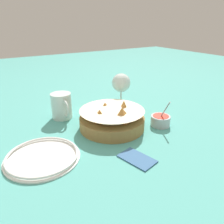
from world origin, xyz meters
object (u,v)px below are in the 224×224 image
at_px(wine_glass, 121,84).
at_px(side_plate, 42,156).
at_px(beer_mug, 62,107).
at_px(sauce_cup, 160,120).
at_px(food_basket, 112,119).

height_order(wine_glass, side_plate, wine_glass).
distance_m(beer_mug, side_plate, 0.30).
bearing_deg(beer_mug, side_plate, -31.55).
distance_m(sauce_cup, beer_mug, 0.41).
relative_size(sauce_cup, wine_glass, 0.68).
xyz_separation_m(sauce_cup, beer_mug, (-0.27, -0.30, 0.03)).
distance_m(wine_glass, beer_mug, 0.28).
relative_size(wine_glass, side_plate, 0.72).
height_order(food_basket, side_plate, food_basket).
height_order(beer_mug, side_plate, beer_mug).
distance_m(food_basket, beer_mug, 0.23).
distance_m(wine_glass, side_plate, 0.49).
bearing_deg(food_basket, beer_mug, -145.60).
xyz_separation_m(food_basket, wine_glass, (-0.16, 0.14, 0.08)).
distance_m(food_basket, sauce_cup, 0.19).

